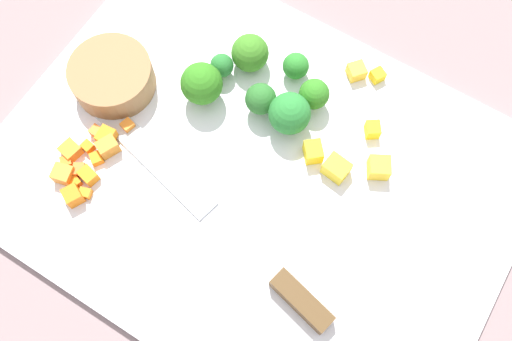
% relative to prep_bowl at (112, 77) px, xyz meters
% --- Properties ---
extents(ground_plane, '(4.00, 4.00, 0.00)m').
position_rel_prep_bowl_xyz_m(ground_plane, '(-0.18, 0.01, -0.03)').
color(ground_plane, gray).
extents(cutting_board, '(0.51, 0.39, 0.01)m').
position_rel_prep_bowl_xyz_m(cutting_board, '(-0.18, 0.01, -0.02)').
color(cutting_board, white).
rests_on(cutting_board, ground_plane).
extents(prep_bowl, '(0.09, 0.09, 0.03)m').
position_rel_prep_bowl_xyz_m(prep_bowl, '(0.00, 0.00, 0.00)').
color(prep_bowl, olive).
rests_on(prep_bowl, cutting_board).
extents(chef_knife, '(0.34, 0.10, 0.02)m').
position_rel_prep_bowl_xyz_m(chef_knife, '(-0.21, 0.08, -0.01)').
color(chef_knife, silver).
rests_on(chef_knife, cutting_board).
extents(carrot_dice_0, '(0.02, 0.02, 0.02)m').
position_rel_prep_bowl_xyz_m(carrot_dice_0, '(-0.03, 0.06, -0.01)').
color(carrot_dice_0, orange).
rests_on(carrot_dice_0, cutting_board).
extents(carrot_dice_1, '(0.01, 0.01, 0.01)m').
position_rel_prep_bowl_xyz_m(carrot_dice_1, '(-0.02, 0.06, -0.01)').
color(carrot_dice_1, orange).
rests_on(carrot_dice_1, cutting_board).
extents(carrot_dice_2, '(0.02, 0.02, 0.01)m').
position_rel_prep_bowl_xyz_m(carrot_dice_2, '(-0.01, 0.09, -0.01)').
color(carrot_dice_2, orange).
rests_on(carrot_dice_2, cutting_board).
extents(carrot_dice_3, '(0.02, 0.02, 0.01)m').
position_rel_prep_bowl_xyz_m(carrot_dice_3, '(-0.03, 0.10, -0.01)').
color(carrot_dice_3, orange).
rests_on(carrot_dice_3, cutting_board).
extents(carrot_dice_4, '(0.01, 0.01, 0.01)m').
position_rel_prep_bowl_xyz_m(carrot_dice_4, '(-0.02, 0.07, -0.01)').
color(carrot_dice_4, orange).
rests_on(carrot_dice_4, cutting_board).
extents(carrot_dice_5, '(0.02, 0.02, 0.01)m').
position_rel_prep_bowl_xyz_m(carrot_dice_5, '(-0.04, 0.10, -0.01)').
color(carrot_dice_5, orange).
rests_on(carrot_dice_5, cutting_board).
extents(carrot_dice_6, '(0.01, 0.01, 0.01)m').
position_rel_prep_bowl_xyz_m(carrot_dice_6, '(-0.05, 0.12, -0.01)').
color(carrot_dice_6, orange).
rests_on(carrot_dice_6, cutting_board).
extents(carrot_dice_7, '(0.01, 0.01, 0.01)m').
position_rel_prep_bowl_xyz_m(carrot_dice_7, '(-0.04, 0.03, -0.01)').
color(carrot_dice_7, orange).
rests_on(carrot_dice_7, cutting_board).
extents(carrot_dice_8, '(0.02, 0.02, 0.02)m').
position_rel_prep_bowl_xyz_m(carrot_dice_8, '(-0.02, 0.11, -0.01)').
color(carrot_dice_8, orange).
rests_on(carrot_dice_8, cutting_board).
extents(carrot_dice_9, '(0.02, 0.02, 0.01)m').
position_rel_prep_bowl_xyz_m(carrot_dice_9, '(-0.04, 0.08, -0.01)').
color(carrot_dice_9, orange).
rests_on(carrot_dice_9, cutting_board).
extents(carrot_dice_10, '(0.01, 0.01, 0.01)m').
position_rel_prep_bowl_xyz_m(carrot_dice_10, '(-0.03, 0.11, -0.01)').
color(carrot_dice_10, orange).
rests_on(carrot_dice_10, cutting_board).
extents(carrot_dice_11, '(0.02, 0.02, 0.01)m').
position_rel_prep_bowl_xyz_m(carrot_dice_11, '(-0.01, 0.10, -0.01)').
color(carrot_dice_11, orange).
rests_on(carrot_dice_11, cutting_board).
extents(carrot_dice_12, '(0.02, 0.02, 0.02)m').
position_rel_prep_bowl_xyz_m(carrot_dice_12, '(-0.04, 0.06, -0.01)').
color(carrot_dice_12, orange).
rests_on(carrot_dice_12, cutting_board).
extents(carrot_dice_13, '(0.02, 0.02, 0.02)m').
position_rel_prep_bowl_xyz_m(carrot_dice_13, '(-0.04, 0.12, -0.01)').
color(carrot_dice_13, orange).
rests_on(carrot_dice_13, cutting_board).
extents(pepper_dice_0, '(0.02, 0.02, 0.01)m').
position_rel_prep_bowl_xyz_m(pepper_dice_0, '(-0.24, -0.15, -0.01)').
color(pepper_dice_0, yellow).
rests_on(pepper_dice_0, cutting_board).
extents(pepper_dice_1, '(0.03, 0.03, 0.02)m').
position_rel_prep_bowl_xyz_m(pepper_dice_1, '(-0.29, -0.06, -0.01)').
color(pepper_dice_1, yellow).
rests_on(pepper_dice_1, cutting_board).
extents(pepper_dice_2, '(0.03, 0.03, 0.02)m').
position_rel_prep_bowl_xyz_m(pepper_dice_2, '(-0.22, -0.04, -0.01)').
color(pepper_dice_2, yellow).
rests_on(pepper_dice_2, cutting_board).
extents(pepper_dice_3, '(0.02, 0.02, 0.02)m').
position_rel_prep_bowl_xyz_m(pepper_dice_3, '(-0.21, -0.15, -0.01)').
color(pepper_dice_3, yellow).
rests_on(pepper_dice_3, cutting_board).
extents(pepper_dice_4, '(0.03, 0.02, 0.02)m').
position_rel_prep_bowl_xyz_m(pepper_dice_4, '(-0.25, -0.04, -0.01)').
color(pepper_dice_4, yellow).
rests_on(pepper_dice_4, cutting_board).
extents(pepper_dice_5, '(0.02, 0.02, 0.02)m').
position_rel_prep_bowl_xyz_m(pepper_dice_5, '(-0.26, -0.09, -0.01)').
color(pepper_dice_5, yellow).
rests_on(pepper_dice_5, cutting_board).
extents(broccoli_floret_0, '(0.04, 0.04, 0.04)m').
position_rel_prep_bowl_xyz_m(broccoli_floret_0, '(-0.11, -0.10, 0.00)').
color(broccoli_floret_0, '#94B254').
rests_on(broccoli_floret_0, cutting_board).
extents(broccoli_floret_1, '(0.03, 0.03, 0.04)m').
position_rel_prep_bowl_xyz_m(broccoli_floret_1, '(-0.15, -0.06, 0.01)').
color(broccoli_floret_1, '#84B15E').
rests_on(broccoli_floret_1, cutting_board).
extents(broccoli_floret_2, '(0.03, 0.03, 0.03)m').
position_rel_prep_bowl_xyz_m(broccoli_floret_2, '(-0.16, -0.11, -0.00)').
color(broccoli_floret_2, '#89AB6D').
rests_on(broccoli_floret_2, cutting_board).
extents(broccoli_floret_3, '(0.03, 0.03, 0.03)m').
position_rel_prep_bowl_xyz_m(broccoli_floret_3, '(-0.09, -0.07, -0.00)').
color(broccoli_floret_3, '#8EBB5F').
rests_on(broccoli_floret_3, cutting_board).
extents(broccoli_floret_4, '(0.03, 0.03, 0.04)m').
position_rel_prep_bowl_xyz_m(broccoli_floret_4, '(-0.19, -0.09, 0.01)').
color(broccoli_floret_4, '#90B055').
rests_on(broccoli_floret_4, cutting_board).
extents(broccoli_floret_5, '(0.04, 0.04, 0.05)m').
position_rel_prep_bowl_xyz_m(broccoli_floret_5, '(-0.09, -0.04, 0.01)').
color(broccoli_floret_5, '#97BD63').
rests_on(broccoli_floret_5, cutting_board).
extents(broccoli_floret_6, '(0.04, 0.04, 0.05)m').
position_rel_prep_bowl_xyz_m(broccoli_floret_6, '(-0.18, -0.06, 0.01)').
color(broccoli_floret_6, '#8AB55D').
rests_on(broccoli_floret_6, cutting_board).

